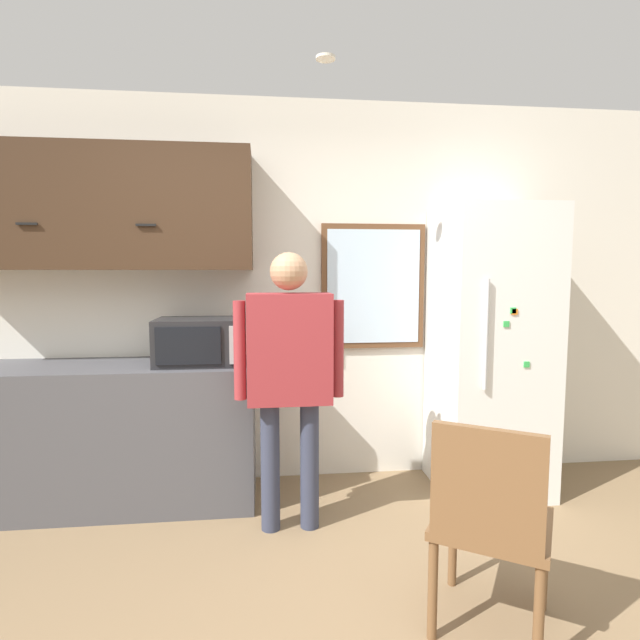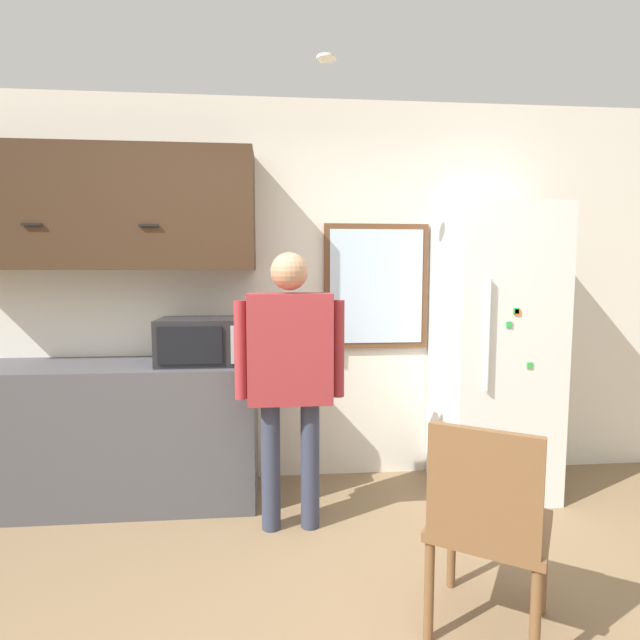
{
  "view_description": "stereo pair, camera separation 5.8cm",
  "coord_description": "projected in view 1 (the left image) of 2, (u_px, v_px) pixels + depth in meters",
  "views": [
    {
      "loc": [
        -0.16,
        -1.58,
        1.51
      ],
      "look_at": [
        0.14,
        1.09,
        1.24
      ],
      "focal_mm": 28.0,
      "sensor_mm": 36.0,
      "label": 1
    },
    {
      "loc": [
        -0.1,
        -1.59,
        1.51
      ],
      "look_at": [
        0.14,
        1.09,
        1.24
      ],
      "focal_mm": 28.0,
      "sensor_mm": 36.0,
      "label": 2
    }
  ],
  "objects": [
    {
      "name": "upper_cabinets",
      "position": [
        97.0,
        209.0,
        3.19
      ],
      "size": [
        1.97,
        0.37,
        0.78
      ],
      "color": "#3D2819"
    },
    {
      "name": "refrigerator",
      "position": [
        490.0,
        350.0,
        3.41
      ],
      "size": [
        0.7,
        0.69,
        1.94
      ],
      "color": "white",
      "rests_on": "ground_plane"
    },
    {
      "name": "chair",
      "position": [
        490.0,
        517.0,
        2.02
      ],
      "size": [
        0.63,
        0.63,
        0.92
      ],
      "rotation": [
        0.0,
        0.0,
        2.57
      ],
      "color": "brown",
      "rests_on": "ground_plane"
    },
    {
      "name": "microwave",
      "position": [
        201.0,
        341.0,
        3.19
      ],
      "size": [
        0.55,
        0.39,
        0.29
      ],
      "color": "#232326",
      "rests_on": "counter"
    },
    {
      "name": "window",
      "position": [
        373.0,
        286.0,
        3.61
      ],
      "size": [
        0.75,
        0.05,
        0.89
      ],
      "color": "brown"
    },
    {
      "name": "counter",
      "position": [
        100.0,
        435.0,
        3.21
      ],
      "size": [
        1.97,
        0.6,
        0.91
      ],
      "color": "#4C4C51",
      "rests_on": "ground_plane"
    },
    {
      "name": "ceiling_light",
      "position": [
        326.0,
        58.0,
        2.75
      ],
      "size": [
        0.11,
        0.11,
        0.01
      ],
      "color": "white"
    },
    {
      "name": "back_wall",
      "position": [
        286.0,
        293.0,
        3.58
      ],
      "size": [
        6.0,
        0.06,
        2.7
      ],
      "color": "silver",
      "rests_on": "ground_plane"
    },
    {
      "name": "person",
      "position": [
        289.0,
        363.0,
        2.85
      ],
      "size": [
        0.63,
        0.22,
        1.61
      ],
      "rotation": [
        0.0,
        0.0,
        0.01
      ],
      "color": "#33384C",
      "rests_on": "ground_plane"
    }
  ]
}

